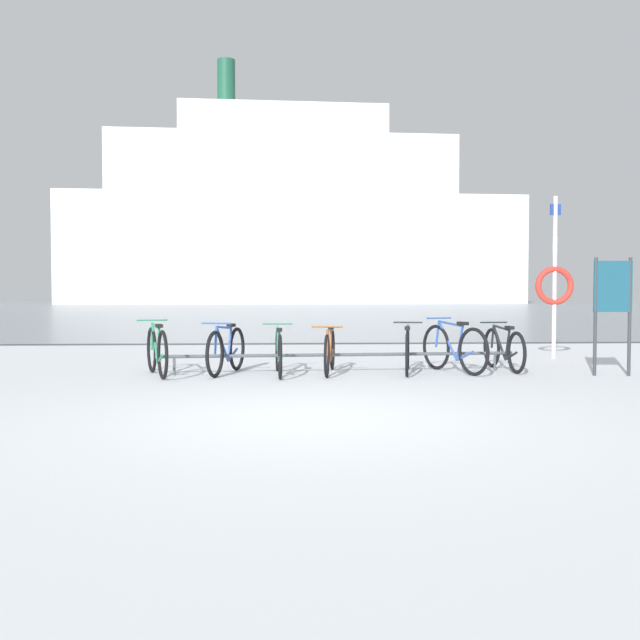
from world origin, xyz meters
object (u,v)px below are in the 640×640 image
Objects in this scene: bicycle_1 at (226,350)px; bicycle_2 at (279,352)px; bicycle_0 at (157,351)px; bicycle_4 at (407,350)px; bicycle_5 at (454,348)px; info_sign at (613,297)px; bicycle_3 at (330,351)px; rescue_post at (555,281)px; ferry_ship at (291,223)px; bicycle_6 at (504,349)px.

bicycle_2 is at bearing -13.15° from bicycle_1.
bicycle_4 is (3.76, 0.19, -0.02)m from bicycle_0.
bicycle_5 is 2.42m from info_sign.
bicycle_2 is 1.01× the size of bicycle_3.
ferry_ship reaches higher than rescue_post.
rescue_post reaches higher than bicycle_3.
bicycle_2 is at bearing -154.84° from rescue_post.
info_sign is at bearing -7.34° from bicycle_3.
bicycle_4 is at bearing 1.23° from bicycle_3.
bicycle_1 reaches higher than bicycle_3.
bicycle_0 reaches higher than bicycle_6.
bicycle_1 is 69.60m from ferry_ship.
bicycle_0 is 0.03× the size of ferry_ship.
rescue_post is at bearing -86.54° from ferry_ship.
bicycle_5 is at bearing -162.33° from bicycle_6.
bicycle_1 is at bearing 166.85° from bicycle_2.
bicycle_4 is (1.97, 0.18, 0.00)m from bicycle_2.
bicycle_4 is (1.19, 0.03, 0.01)m from bicycle_3.
bicycle_1 is 5.78m from info_sign.
bicycle_1 is 1.00× the size of bicycle_6.
bicycle_1 is at bearing -159.40° from rescue_post.
bicycle_0 is 0.92× the size of bicycle_3.
bicycle_6 is 2.75m from rescue_post.
ferry_ship reaches higher than bicycle_4.
bicycle_2 is (1.79, 0.01, -0.03)m from bicycle_0.
rescue_post is 0.06× the size of ferry_ship.
bicycle_2 is at bearing 175.63° from info_sign.
bicycle_6 is (4.33, 0.25, -0.02)m from bicycle_1.
bicycle_6 is 69.37m from ferry_ship.
bicycle_5 is 0.03× the size of ferry_ship.
bicycle_4 is 69.59m from ferry_ship.
bicycle_0 is 7.39m from rescue_post.
bicycle_3 is 5.01m from rescue_post.
rescue_post is at bearing 19.26° from bicycle_0.
bicycle_4 reaches higher than bicycle_3.
bicycle_5 is (3.47, -0.02, 0.02)m from bicycle_1.
info_sign is (5.69, -0.56, 0.80)m from bicycle_1.
bicycle_5 is 0.90× the size of info_sign.
bicycle_2 is at bearing 0.32° from bicycle_0.
bicycle_0 is 1.79m from bicycle_2.
bicycle_3 is 4.25m from info_sign.
info_sign is (2.94, -0.56, 0.82)m from bicycle_4.
info_sign is 70.14m from ferry_ship.
bicycle_6 is 0.54× the size of rescue_post.
bicycle_6 is (5.33, 0.45, -0.03)m from bicycle_0.
bicycle_0 is 0.97× the size of bicycle_6.
bicycle_5 is at bearing 3.50° from bicycle_2.
bicycle_0 is 5.35m from bicycle_6.
bicycle_5 reaches higher than bicycle_2.
bicycle_4 is at bearing -170.82° from bicycle_6.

